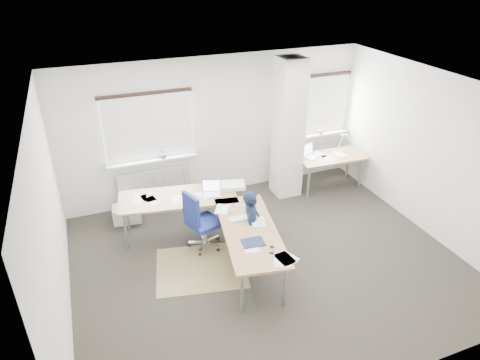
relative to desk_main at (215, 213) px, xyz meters
name	(u,v)px	position (x,y,z in m)	size (l,w,h in m)	color
ground	(267,261)	(0.66, -0.64, -0.69)	(6.00, 6.00, 0.00)	#292521
room_shell	(269,150)	(0.84, -0.19, 1.05)	(6.04, 5.04, 2.82)	silver
floor_mat	(201,268)	(-0.38, -0.42, -0.69)	(1.39, 1.18, 0.01)	olive
white_crate	(127,214)	(-1.26, 1.39, -0.54)	(0.50, 0.35, 0.30)	white
desk_main	(215,213)	(0.00, 0.00, 0.00)	(2.40, 2.98, 0.96)	#946440
desk_side	(330,158)	(2.90, 1.16, -0.01)	(1.43, 0.76, 1.22)	#946440
task_chair	(203,232)	(-0.19, 0.09, -0.39)	(0.62, 0.60, 1.08)	navy
person	(252,226)	(0.47, -0.44, -0.08)	(0.45, 0.29, 1.23)	black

